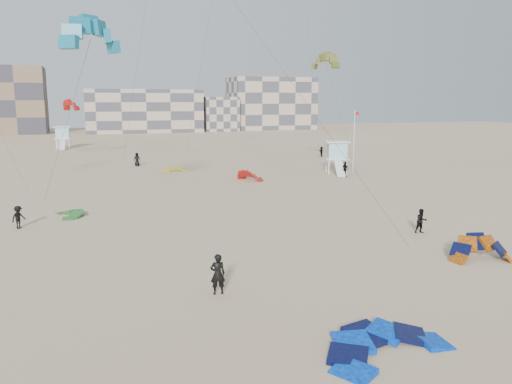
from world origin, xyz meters
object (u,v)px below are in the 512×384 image
object	(u,v)px
lifeguard_tower_near	(337,157)
kitesurfer_main	(218,274)
kite_ground_blue	(385,351)
kite_ground_orange	(480,260)

from	to	relation	value
lifeguard_tower_near	kitesurfer_main	bearing A→B (deg)	-106.45
kite_ground_blue	lifeguard_tower_near	bearing A→B (deg)	51.17
kite_ground_orange	kitesurfer_main	size ratio (longest dim) A/B	1.77
kite_ground_blue	kite_ground_orange	bearing A→B (deg)	20.34
kite_ground_blue	kitesurfer_main	bearing A→B (deg)	107.66
kite_ground_orange	kitesurfer_main	xyz separation A→B (m)	(-15.05, -0.08, 0.95)
kitesurfer_main	lifeguard_tower_near	world-z (taller)	lifeguard_tower_near
kitesurfer_main	lifeguard_tower_near	size ratio (longest dim) A/B	0.33
kite_ground_orange	kitesurfer_main	bearing A→B (deg)	-166.53
kite_ground_orange	lifeguard_tower_near	xyz separation A→B (m)	(8.51, 33.15, 1.96)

